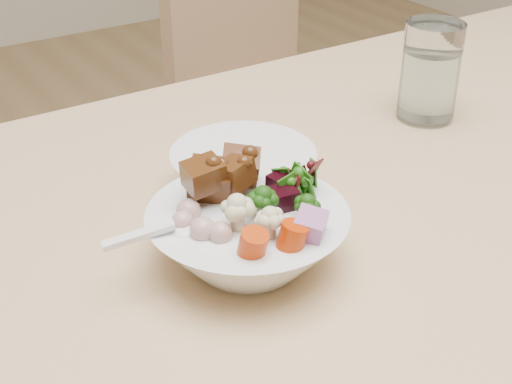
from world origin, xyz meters
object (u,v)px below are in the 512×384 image
water_glass (430,76)px  side_bowl (243,173)px  food_bowl (248,233)px  chair_far (278,109)px

water_glass → side_bowl: water_glass is taller
food_bowl → water_glass: (0.37, 0.15, 0.03)m
water_glass → side_bowl: 0.32m
food_bowl → water_glass: 0.40m
food_bowl → side_bowl: bearing=60.3°
chair_far → water_glass: bearing=-123.7°
food_bowl → side_bowl: (0.06, 0.11, -0.01)m
side_bowl → chair_far: bearing=52.6°
chair_far → food_bowl: size_ratio=4.84×
water_glass → chair_far: bearing=74.9°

